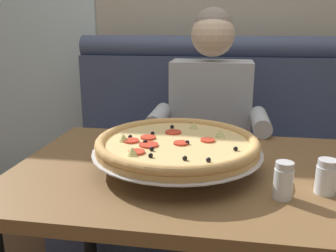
# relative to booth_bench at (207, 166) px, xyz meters

# --- Properties ---
(booth_bench) EXTENTS (1.65, 0.78, 1.13)m
(booth_bench) POSITION_rel_booth_bench_xyz_m (0.00, 0.00, 0.00)
(booth_bench) COLOR #424C6B
(booth_bench) RESTS_ON ground_plane
(dining_table) EXTENTS (1.19, 0.80, 0.74)m
(dining_table) POSITION_rel_booth_bench_xyz_m (0.00, -0.87, 0.24)
(dining_table) COLOR brown
(dining_table) RESTS_ON ground_plane
(diner_main) EXTENTS (0.54, 0.64, 1.27)m
(diner_main) POSITION_rel_booth_bench_xyz_m (0.01, -0.27, 0.31)
(diner_main) COLOR #2D3342
(diner_main) RESTS_ON ground_plane
(pizza) EXTENTS (0.55, 0.55, 0.11)m
(pizza) POSITION_rel_booth_bench_xyz_m (-0.06, -0.88, 0.42)
(pizza) COLOR silver
(pizza) RESTS_ON dining_table
(shaker_parmesan) EXTENTS (0.05, 0.05, 0.10)m
(shaker_parmesan) POSITION_rel_booth_bench_xyz_m (0.25, -1.05, 0.38)
(shaker_parmesan) COLOR white
(shaker_parmesan) RESTS_ON dining_table
(shaker_pepper_flakes) EXTENTS (0.06, 0.06, 0.10)m
(shaker_pepper_flakes) POSITION_rel_booth_bench_xyz_m (0.37, -1.00, 0.38)
(shaker_pepper_flakes) COLOR white
(shaker_pepper_flakes) RESTS_ON dining_table
(patio_chair) EXTENTS (0.43, 0.42, 0.86)m
(patio_chair) POSITION_rel_booth_bench_xyz_m (-1.31, 1.10, 0.13)
(patio_chair) COLOR black
(patio_chair) RESTS_ON ground_plane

